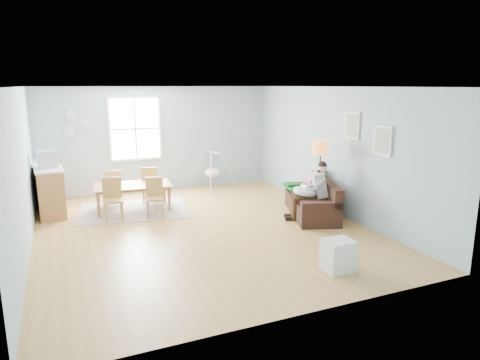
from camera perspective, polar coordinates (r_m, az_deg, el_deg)
name	(u,v)px	position (r m, az deg, el deg)	size (l,w,h in m)	color
room	(199,102)	(7.93, -5.47, 10.25)	(8.40, 9.40, 3.90)	#AB7A3C
window	(135,129)	(11.21, -13.80, 6.65)	(1.32, 0.08, 1.62)	white
pictures	(367,133)	(8.48, 16.52, 6.07)	(0.05, 1.34, 0.74)	white
wall_plates	(75,124)	(11.06, -21.09, 7.04)	(0.67, 0.02, 0.66)	#8A9DA5
sofa	(314,203)	(9.28, 9.84, -3.02)	(1.39, 2.05, 0.77)	black
green_throw	(305,186)	(9.81, 8.61, -0.82)	(0.87, 0.68, 0.04)	#155C23
beige_pillow	(318,178)	(9.69, 10.38, 0.26)	(0.13, 0.47, 0.47)	#C1AF93
father	(312,189)	(8.90, 9.57, -1.13)	(0.92, 0.62, 1.23)	gray
nursing_pillow	(305,191)	(8.89, 8.67, -1.52)	(0.49, 0.49, 0.13)	#A4B9CD
infant	(305,187)	(8.90, 8.64, -0.97)	(0.18, 0.34, 0.13)	silver
toddler	(309,184)	(9.34, 9.24, -0.53)	(0.50, 0.33, 0.74)	silver
floor_lamp	(320,154)	(8.92, 10.67, 3.43)	(0.33, 0.33, 1.63)	black
storage_cube	(338,255)	(6.66, 12.89, -9.77)	(0.43, 0.38, 0.48)	silver
rug	(134,210)	(9.85, -13.93, -3.90)	(2.32, 1.77, 0.01)	gray
dining_table	(133,198)	(9.77, -14.02, -2.30)	(1.65, 0.92, 0.58)	olive
chair_sw	(113,196)	(9.17, -16.62, -2.10)	(0.42, 0.42, 0.88)	olive
chair_se	(155,195)	(9.19, -11.32, -1.99)	(0.45, 0.45, 0.83)	olive
chair_nw	(114,185)	(10.30, -16.46, -0.71)	(0.40, 0.40, 0.83)	olive
chair_ne	(150,182)	(10.30, -11.91, -0.33)	(0.48, 0.48, 0.86)	olive
counter	(49,188)	(10.29, -24.16, -0.94)	(0.70, 1.90, 1.04)	olive
monitor	(48,159)	(9.81, -24.28, 2.57)	(0.43, 0.42, 0.35)	#A7A8AC
baby_swing	(212,172)	(11.51, -3.71, 1.04)	(1.25, 1.26, 0.99)	#A7A8AC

